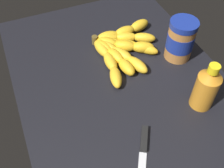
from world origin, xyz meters
The scene contains 5 objects.
ground_plane centered at (0.00, 0.00, -2.18)cm, with size 96.75×60.65×4.37cm, color black.
banana_bunch centered at (17.54, -5.18, 1.74)cm, with size 26.46×24.16×3.77cm.
peanut_butter_jar centered at (8.36, -20.82, 6.62)cm, with size 8.46×8.46×13.36cm.
honey_bottle centered at (-10.66, -16.57, 6.57)cm, with size 6.09×6.09×14.80cm.
butter_knife centered at (-18.29, 5.07, 0.47)cm, with size 16.72×10.96×1.20cm.
Camera 1 is at (-42.53, 23.32, 60.03)cm, focal length 43.23 mm.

